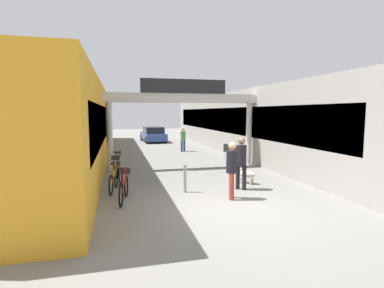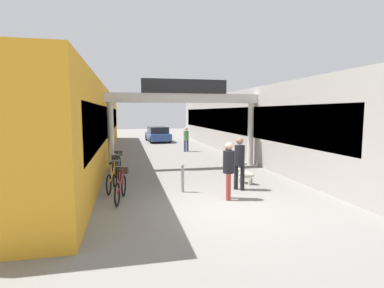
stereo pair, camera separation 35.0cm
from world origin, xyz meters
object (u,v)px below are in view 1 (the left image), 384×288
object	(u,v)px
cafe_chair_black_farther	(228,150)
parked_car_blue	(153,135)
pedestrian_with_dog	(241,160)
bicycle_orange_second	(114,178)
pedestrian_carrying_crate	(183,138)
cafe_chair_red_nearer	(238,153)
dog_on_leash	(245,174)
bollard_post_metal	(185,178)
pedestrian_companion	(232,167)
bicycle_black_third	(117,169)
bicycle_red_nearest	(124,186)
bicycle_green_farthest	(116,163)

from	to	relation	value
cafe_chair_black_farther	parked_car_blue	size ratio (longest dim) A/B	0.22
pedestrian_with_dog	bicycle_orange_second	xyz separation A→B (m)	(-4.18, 0.91, -0.59)
pedestrian_with_dog	pedestrian_carrying_crate	xyz separation A→B (m)	(0.19, 10.11, -0.11)
pedestrian_with_dog	cafe_chair_red_nearer	distance (m)	5.08
pedestrian_with_dog	dog_on_leash	distance (m)	1.16
dog_on_leash	bollard_post_metal	bearing A→B (deg)	-164.43
pedestrian_companion	bicycle_orange_second	bearing A→B (deg)	151.41
bicycle_black_third	parked_car_blue	size ratio (longest dim) A/B	0.41
bicycle_red_nearest	cafe_chair_red_nearer	xyz separation A→B (m)	(5.72, 5.07, 0.10)
pedestrian_carrying_crate	bollard_post_metal	distance (m)	10.23
pedestrian_carrying_crate	cafe_chair_red_nearer	world-z (taller)	pedestrian_carrying_crate
bicycle_red_nearest	bicycle_black_third	world-z (taller)	same
bicycle_red_nearest	bicycle_orange_second	size ratio (longest dim) A/B	1.00
pedestrian_with_dog	bicycle_green_farthest	size ratio (longest dim) A/B	1.06
pedestrian_carrying_crate	bicycle_orange_second	bearing A→B (deg)	-115.37
pedestrian_companion	bicycle_green_farthest	world-z (taller)	pedestrian_companion
bicycle_green_farthest	bollard_post_metal	size ratio (longest dim) A/B	1.78
pedestrian_companion	parked_car_blue	world-z (taller)	pedestrian_companion
pedestrian_carrying_crate	cafe_chair_red_nearer	distance (m)	5.66
pedestrian_companion	parked_car_blue	bearing A→B (deg)	90.76
bollard_post_metal	cafe_chair_red_nearer	distance (m)	5.94
bicycle_black_third	bollard_post_metal	world-z (taller)	bicycle_black_third
pedestrian_with_dog	pedestrian_carrying_crate	distance (m)	10.12
pedestrian_with_dog	bicycle_red_nearest	bearing A→B (deg)	-174.76
pedestrian_carrying_crate	cafe_chair_black_farther	distance (m)	4.38
pedestrian_carrying_crate	bicycle_red_nearest	bearing A→B (deg)	-111.23
pedestrian_carrying_crate	bicycle_orange_second	xyz separation A→B (m)	(-4.37, -9.21, -0.48)
dog_on_leash	bicycle_black_third	xyz separation A→B (m)	(-4.59, 1.56, 0.09)
cafe_chair_black_farther	bicycle_green_farthest	bearing A→B (deg)	-158.60
pedestrian_with_dog	cafe_chair_red_nearer	size ratio (longest dim) A/B	2.00
bollard_post_metal	bicycle_green_farthest	bearing A→B (deg)	121.08
bicycle_red_nearest	pedestrian_companion	bearing A→B (deg)	-11.09
pedestrian_carrying_crate	dog_on_leash	size ratio (longest dim) A/B	2.13
bicycle_orange_second	bicycle_black_third	xyz separation A→B (m)	(0.10, 1.44, 0.00)
bicycle_red_nearest	bicycle_black_third	size ratio (longest dim) A/B	1.00
bicycle_green_farthest	bicycle_red_nearest	bearing A→B (deg)	-86.77
bicycle_red_nearest	cafe_chair_red_nearer	bearing A→B (deg)	41.55
bicycle_orange_second	cafe_chair_red_nearer	xyz separation A→B (m)	(6.02, 3.81, 0.10)
pedestrian_with_dog	bicycle_green_farthest	distance (m)	5.59
cafe_chair_black_farther	cafe_chair_red_nearer	bearing A→B (deg)	-88.95
pedestrian_companion	bollard_post_metal	distance (m)	1.70
bollard_post_metal	cafe_chair_black_farther	xyz separation A→B (m)	(3.74, 5.95, 0.06)
bicycle_orange_second	bicycle_black_third	world-z (taller)	same
dog_on_leash	bicycle_black_third	world-z (taller)	bicycle_black_third
bicycle_black_third	cafe_chair_black_farther	xyz separation A→B (m)	(5.89, 3.71, 0.10)
pedestrian_with_dog	bicycle_orange_second	size ratio (longest dim) A/B	1.06
pedestrian_carrying_crate	bicycle_orange_second	distance (m)	10.20
bollard_post_metal	cafe_chair_black_farther	bearing A→B (deg)	57.87
parked_car_blue	pedestrian_companion	bearing A→B (deg)	-89.24
pedestrian_carrying_crate	bollard_post_metal	world-z (taller)	pedestrian_carrying_crate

